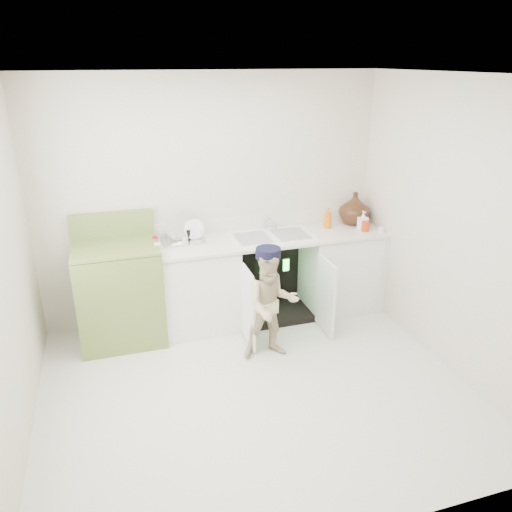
% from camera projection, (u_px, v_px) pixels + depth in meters
% --- Properties ---
extents(ground, '(3.50, 3.50, 0.00)m').
position_uv_depth(ground, '(255.00, 389.00, 4.21)').
color(ground, beige).
rests_on(ground, ground).
extents(room_shell, '(6.00, 5.50, 1.26)m').
position_uv_depth(room_shell, '(255.00, 251.00, 3.75)').
color(room_shell, beige).
rests_on(room_shell, ground).
extents(counter_run, '(2.44, 1.02, 1.25)m').
position_uv_depth(counter_run, '(274.00, 274.00, 5.27)').
color(counter_run, white).
rests_on(counter_run, ground).
extents(avocado_stove, '(0.79, 0.65, 1.22)m').
position_uv_depth(avocado_stove, '(120.00, 292.00, 4.80)').
color(avocado_stove, olive).
rests_on(avocado_stove, ground).
extents(repair_worker, '(0.59, 0.63, 1.07)m').
position_uv_depth(repair_worker, '(271.00, 304.00, 4.50)').
color(repair_worker, beige).
rests_on(repair_worker, ground).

